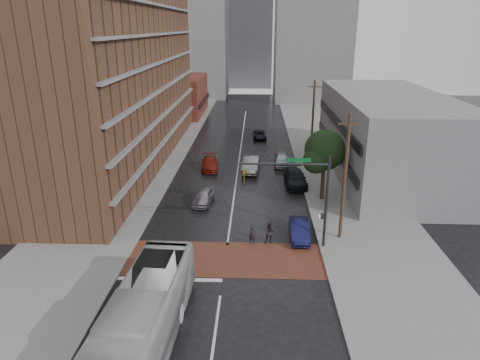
# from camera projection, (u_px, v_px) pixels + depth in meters

# --- Properties ---
(ground) EXTENTS (160.00, 160.00, 0.00)m
(ground) POSITION_uv_depth(u_px,v_px,m) (225.00, 262.00, 30.36)
(ground) COLOR black
(ground) RESTS_ON ground
(crosswalk) EXTENTS (14.00, 5.00, 0.02)m
(crosswalk) POSITION_uv_depth(u_px,v_px,m) (225.00, 259.00, 30.83)
(crosswalk) COLOR brown
(crosswalk) RESTS_ON ground
(sidewalk_west) EXTENTS (9.00, 90.00, 0.15)m
(sidewalk_west) POSITION_uv_depth(u_px,v_px,m) (149.00, 158.00, 54.26)
(sidewalk_west) COLOR gray
(sidewalk_west) RESTS_ON ground
(sidewalk_east) EXTENTS (9.00, 90.00, 0.15)m
(sidewalk_east) POSITION_uv_depth(u_px,v_px,m) (331.00, 160.00, 53.42)
(sidewalk_east) COLOR gray
(sidewalk_east) RESTS_ON ground
(apartment_block) EXTENTS (10.00, 44.00, 28.00)m
(apartment_block) POSITION_uv_depth(u_px,v_px,m) (116.00, 43.00, 48.69)
(apartment_block) COLOR brown
(apartment_block) RESTS_ON ground
(storefront_west) EXTENTS (8.00, 16.00, 7.00)m
(storefront_west) POSITION_uv_depth(u_px,v_px,m) (182.00, 96.00, 80.38)
(storefront_west) COLOR maroon
(storefront_west) RESTS_ON ground
(building_east) EXTENTS (11.00, 26.00, 9.00)m
(building_east) POSITION_uv_depth(u_px,v_px,m) (387.00, 135.00, 47.03)
(building_east) COLOR gray
(building_east) RESTS_ON ground
(distant_tower_west) EXTENTS (18.00, 16.00, 32.00)m
(distant_tower_west) POSITION_uv_depth(u_px,v_px,m) (188.00, 25.00, 98.77)
(distant_tower_west) COLOR gray
(distant_tower_west) RESTS_ON ground
(distant_tower_east) EXTENTS (16.00, 14.00, 36.00)m
(distant_tower_east) POSITION_uv_depth(u_px,v_px,m) (313.00, 15.00, 91.43)
(distant_tower_east) COLOR gray
(distant_tower_east) RESTS_ON ground
(distant_tower_center) EXTENTS (12.00, 10.00, 24.00)m
(distant_tower_center) POSITION_uv_depth(u_px,v_px,m) (250.00, 41.00, 115.60)
(distant_tower_center) COLOR gray
(distant_tower_center) RESTS_ON ground
(street_tree) EXTENTS (4.20, 4.10, 6.90)m
(street_tree) POSITION_uv_depth(u_px,v_px,m) (325.00, 153.00, 39.76)
(street_tree) COLOR #332319
(street_tree) RESTS_ON ground
(signal_mast) EXTENTS (6.50, 0.30, 7.20)m
(signal_mast) POSITION_uv_depth(u_px,v_px,m) (307.00, 189.00, 30.89)
(signal_mast) COLOR #2D2D33
(signal_mast) RESTS_ON ground
(utility_pole_near) EXTENTS (1.60, 0.26, 10.00)m
(utility_pole_near) POSITION_uv_depth(u_px,v_px,m) (345.00, 177.00, 32.06)
(utility_pole_near) COLOR #473321
(utility_pole_near) RESTS_ON ground
(utility_pole_far) EXTENTS (1.60, 0.26, 10.00)m
(utility_pole_far) POSITION_uv_depth(u_px,v_px,m) (313.00, 121.00, 50.86)
(utility_pole_far) COLOR #473321
(utility_pole_far) RESTS_ON ground
(transit_bus) EXTENTS (3.62, 12.82, 3.53)m
(transit_bus) POSITION_uv_depth(u_px,v_px,m) (142.00, 323.00, 21.48)
(transit_bus) COLOR #BABABC
(transit_bus) RESTS_ON ground
(pedestrian_a) EXTENTS (0.59, 0.44, 1.47)m
(pedestrian_a) POSITION_uv_depth(u_px,v_px,m) (252.00, 235.00, 32.73)
(pedestrian_a) COLOR black
(pedestrian_a) RESTS_ON ground
(pedestrian_b) EXTENTS (0.95, 0.79, 1.74)m
(pedestrian_b) POSITION_uv_depth(u_px,v_px,m) (270.00, 233.00, 32.77)
(pedestrian_b) COLOR black
(pedestrian_b) RESTS_ON ground
(car_travel_a) EXTENTS (2.04, 4.11, 1.35)m
(car_travel_a) POSITION_uv_depth(u_px,v_px,m) (203.00, 197.00, 40.26)
(car_travel_a) COLOR #A8AAB0
(car_travel_a) RESTS_ON ground
(car_travel_b) EXTENTS (2.11, 5.18, 1.67)m
(car_travel_b) POSITION_uv_depth(u_px,v_px,m) (251.00, 164.00, 49.22)
(car_travel_b) COLOR #A1A5A8
(car_travel_b) RESTS_ON ground
(car_travel_c) EXTENTS (2.24, 4.79, 1.35)m
(car_travel_c) POSITION_uv_depth(u_px,v_px,m) (210.00, 164.00, 50.00)
(car_travel_c) COLOR maroon
(car_travel_c) RESTS_ON ground
(suv_travel) EXTENTS (2.12, 4.23, 1.15)m
(suv_travel) POSITION_uv_depth(u_px,v_px,m) (260.00, 135.00, 63.62)
(suv_travel) COLOR black
(suv_travel) RESTS_ON ground
(car_parked_near) EXTENTS (1.49, 4.17, 1.37)m
(car_parked_near) POSITION_uv_depth(u_px,v_px,m) (299.00, 230.00, 33.68)
(car_parked_near) COLOR #121340
(car_parked_near) RESTS_ON ground
(car_parked_mid) EXTENTS (2.35, 5.34, 1.52)m
(car_parked_mid) POSITION_uv_depth(u_px,v_px,m) (296.00, 178.00, 44.91)
(car_parked_mid) COLOR black
(car_parked_mid) RESTS_ON ground
(car_parked_far) EXTENTS (1.86, 4.36, 1.47)m
(car_parked_far) POSITION_uv_depth(u_px,v_px,m) (282.00, 159.00, 51.40)
(car_parked_far) COLOR #B5B7BD
(car_parked_far) RESTS_ON ground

